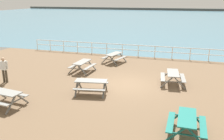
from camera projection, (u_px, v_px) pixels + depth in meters
ground_plane at (126, 86)px, 15.55m from camera, size 30.00×24.00×0.20m
sea_band at (174, 18)px, 63.91m from camera, size 142.00×90.00×0.01m
distant_shoreline at (180, 10)px, 103.35m from camera, size 142.00×6.00×1.80m
seaward_railing at (147, 49)px, 22.42m from camera, size 23.07×0.07×1.08m
picnic_table_near_left at (187, 121)px, 9.74m from camera, size 1.56×1.82×0.80m
picnic_table_near_right at (173, 75)px, 15.43m from camera, size 1.71×1.95×0.80m
picnic_table_mid_centre at (114, 56)px, 20.59m from camera, size 1.91×2.12×0.80m
picnic_table_far_left at (5, 95)px, 12.33m from camera, size 1.97×1.73×0.80m
picnic_table_far_right at (82, 64)px, 18.04m from camera, size 1.64×1.89×0.80m
picnic_table_seaward at (91, 83)px, 13.98m from camera, size 2.04×1.81×0.80m
visitor at (4, 68)px, 15.64m from camera, size 0.52×0.29×1.66m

